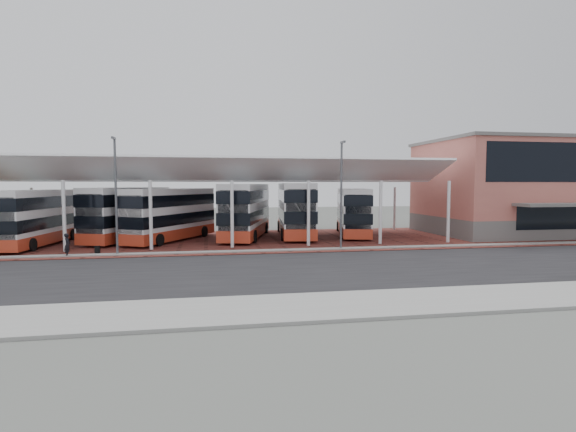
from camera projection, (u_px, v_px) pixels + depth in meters
The scene contains 19 objects.
ground at pixel (339, 265), 27.22m from camera, with size 140.00×140.00×0.00m, color #50524D.
road at pixel (344, 268), 26.24m from camera, with size 120.00×14.00×0.02m, color black.
forecourt at pixel (319, 239), 40.33m from camera, with size 72.00×16.00×0.06m, color brown.
sidewalk at pixel (403, 302), 18.38m from camera, with size 120.00×4.00×0.14m, color gray.
north_kerb at pixel (315, 250), 33.30m from camera, with size 120.00×0.80×0.14m, color gray.
yellow_line_near at pixel (384, 292), 20.35m from camera, with size 120.00×0.12×0.01m, color yellow.
yellow_line_far at pixel (382, 290), 20.64m from camera, with size 120.00×0.12×0.01m, color yellow.
canopy at pixel (228, 174), 39.44m from camera, with size 37.00×11.63×7.07m.
terminal at pixel (522, 187), 44.63m from camera, with size 18.40×14.40×9.25m.
lamp_west at pixel (116, 192), 30.60m from camera, with size 0.16×0.90×8.07m.
lamp_east at pixel (341, 192), 33.43m from camera, with size 0.16×0.90×8.07m.
bus_0 at pixel (38, 218), 35.59m from camera, with size 3.78×10.89×4.40m.
bus_1 at pixel (128, 214), 39.23m from camera, with size 6.35×11.27×4.57m.
bus_2 at pixel (171, 215), 38.65m from camera, with size 7.51×10.69×4.48m.
bus_3 at pixel (246, 211), 40.90m from camera, with size 5.65×12.12×4.87m.
bus_4 at pixel (295, 210), 42.26m from camera, with size 4.13×12.24×4.95m.
bus_5 at pixel (353, 212), 43.04m from camera, with size 4.92×11.02×4.43m.
pedestrian at pixel (67, 245), 30.03m from camera, with size 0.57×0.38×1.57m, color black.
suitcase at pixel (97, 250), 31.10m from camera, with size 0.34×0.24×0.58m, color black.
Camera 1 is at (-7.85, -25.97, 4.88)m, focal length 28.00 mm.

